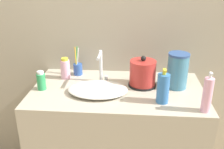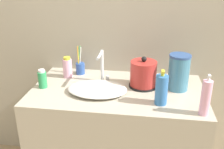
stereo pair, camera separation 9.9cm
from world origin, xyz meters
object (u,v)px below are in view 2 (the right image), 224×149
(hand_cream_bottle, at_px, (42,79))
(water_pitcher, at_px, (179,72))
(faucet, at_px, (102,65))
(electric_kettle, at_px, (143,75))
(toothbrush_cup, at_px, (80,68))
(lotion_bottle, at_px, (206,98))
(shampoo_bottle, at_px, (67,68))
(mouthwash_bottle, at_px, (161,90))

(hand_cream_bottle, height_order, water_pitcher, water_pitcher)
(faucet, relative_size, water_pitcher, 0.96)
(electric_kettle, relative_size, toothbrush_cup, 1.00)
(lotion_bottle, relative_size, shampoo_bottle, 1.54)
(lotion_bottle, xyz_separation_m, mouthwash_bottle, (-0.23, 0.09, -0.01))
(faucet, xyz_separation_m, shampoo_bottle, (-0.26, 0.05, -0.06))
(shampoo_bottle, relative_size, water_pitcher, 0.65)
(faucet, bearing_deg, lotion_bottle, -28.83)
(shampoo_bottle, bearing_deg, water_pitcher, -6.65)
(mouthwash_bottle, distance_m, water_pitcher, 0.25)
(toothbrush_cup, xyz_separation_m, water_pitcher, (0.69, -0.16, 0.07))
(faucet, xyz_separation_m, electric_kettle, (0.28, -0.03, -0.05))
(hand_cream_bottle, bearing_deg, faucet, 20.45)
(mouthwash_bottle, bearing_deg, hand_cream_bottle, 171.51)
(electric_kettle, height_order, shampoo_bottle, electric_kettle)
(faucet, relative_size, shampoo_bottle, 1.47)
(electric_kettle, height_order, water_pitcher, water_pitcher)
(electric_kettle, xyz_separation_m, hand_cream_bottle, (-0.65, -0.11, -0.02))
(toothbrush_cup, bearing_deg, water_pitcher, -13.19)
(hand_cream_bottle, bearing_deg, lotion_bottle, -11.45)
(mouthwash_bottle, bearing_deg, faucet, 147.00)
(electric_kettle, xyz_separation_m, toothbrush_cup, (-0.47, 0.16, -0.04))
(toothbrush_cup, relative_size, hand_cream_bottle, 1.67)
(faucet, height_order, lotion_bottle, lotion_bottle)
(toothbrush_cup, distance_m, shampoo_bottle, 0.11)
(electric_kettle, relative_size, lotion_bottle, 0.90)
(lotion_bottle, relative_size, hand_cream_bottle, 1.86)
(mouthwash_bottle, distance_m, hand_cream_bottle, 0.77)
(toothbrush_cup, bearing_deg, electric_kettle, -18.65)
(faucet, distance_m, toothbrush_cup, 0.24)
(faucet, bearing_deg, hand_cream_bottle, -159.55)
(mouthwash_bottle, relative_size, water_pitcher, 0.91)
(mouthwash_bottle, bearing_deg, lotion_bottle, -20.84)
(shampoo_bottle, height_order, hand_cream_bottle, shampoo_bottle)
(toothbrush_cup, height_order, shampoo_bottle, toothbrush_cup)
(shampoo_bottle, xyz_separation_m, water_pitcher, (0.76, -0.09, 0.04))
(shampoo_bottle, bearing_deg, lotion_bottle, -24.13)
(electric_kettle, relative_size, mouthwash_bottle, 0.99)
(toothbrush_cup, relative_size, water_pitcher, 0.90)
(shampoo_bottle, bearing_deg, electric_kettle, -8.92)
(lotion_bottle, relative_size, water_pitcher, 1.00)
(faucet, distance_m, lotion_bottle, 0.70)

